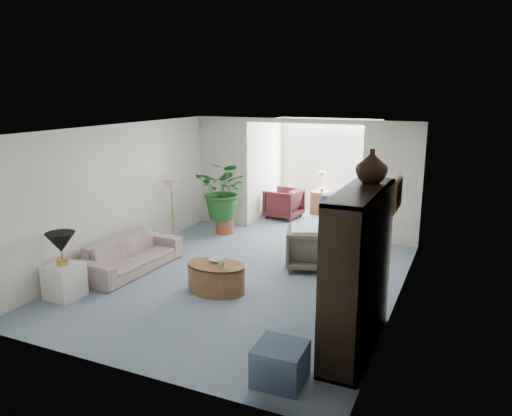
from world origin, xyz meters
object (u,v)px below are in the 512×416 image
at_px(sofa, 131,254).
at_px(sunroom_chair_blue, 343,209).
at_px(framed_picture, 398,194).
at_px(ottoman, 280,364).
at_px(coffee_cup, 221,264).
at_px(end_table, 64,281).
at_px(coffee_table, 216,278).
at_px(coffee_bowl, 216,260).
at_px(cabinet_urn, 372,166).
at_px(wingback_chair, 309,248).
at_px(plant_pot, 225,226).
at_px(table_lamp, 61,242).
at_px(floor_lamp, 171,185).
at_px(entertainment_cabinet, 358,271).
at_px(sunroom_chair_maroon, 284,203).
at_px(sunroom_table, 322,203).
at_px(side_table_dark, 352,254).

distance_m(sofa, sunroom_chair_blue, 5.19).
xyz_separation_m(framed_picture, ottoman, (-0.79, -2.37, -1.49)).
height_order(framed_picture, ottoman, framed_picture).
bearing_deg(coffee_cup, sunroom_chair_blue, 81.95).
distance_m(end_table, coffee_table, 2.30).
bearing_deg(sunroom_chair_blue, coffee_bowl, 176.36).
bearing_deg(coffee_cup, cabinet_urn, -5.32).
distance_m(coffee_bowl, wingback_chair, 1.83).
xyz_separation_m(coffee_bowl, wingback_chair, (1.06, 1.49, -0.11)).
relative_size(coffee_table, coffee_bowl, 4.53).
relative_size(cabinet_urn, ottoman, 0.78).
relative_size(end_table, ottoman, 0.99).
height_order(cabinet_urn, plant_pot, cabinet_urn).
relative_size(table_lamp, floor_lamp, 1.22).
bearing_deg(end_table, coffee_table, 29.77).
bearing_deg(plant_pot, coffee_cup, -63.13).
bearing_deg(framed_picture, ottoman, -108.44).
bearing_deg(entertainment_cabinet, floor_lamp, 149.82).
bearing_deg(table_lamp, sunroom_chair_maroon, 77.19).
distance_m(sunroom_chair_maroon, sunroom_table, 1.06).
relative_size(table_lamp, sunroom_chair_maroon, 0.55).
relative_size(coffee_bowl, side_table_dark, 0.39).
bearing_deg(entertainment_cabinet, cabinet_urn, 90.00).
xyz_separation_m(sunroom_chair_blue, sunroom_table, (-0.75, 0.75, -0.09)).
xyz_separation_m(floor_lamp, sunroom_chair_blue, (2.74, 3.00, -0.87)).
height_order(wingback_chair, entertainment_cabinet, entertainment_cabinet).
xyz_separation_m(framed_picture, plant_pot, (-3.99, 2.42, -1.54)).
xyz_separation_m(sofa, table_lamp, (-0.20, -1.35, 0.58)).
bearing_deg(cabinet_urn, plant_pot, 139.38).
height_order(wingback_chair, plant_pot, wingback_chair).
bearing_deg(coffee_bowl, wingback_chair, 54.68).
bearing_deg(ottoman, wingback_chair, 103.19).
bearing_deg(plant_pot, cabinet_urn, -40.62).
height_order(framed_picture, wingback_chair, framed_picture).
xyz_separation_m(floor_lamp, sunroom_table, (1.99, 3.75, -0.96)).
distance_m(sofa, coffee_cup, 1.98).
height_order(framed_picture, sunroom_chair_blue, framed_picture).
bearing_deg(coffee_table, ottoman, -45.89).
distance_m(coffee_table, sunroom_table, 5.44).
bearing_deg(plant_pot, sunroom_chair_maroon, 68.33).
relative_size(coffee_bowl, ottoman, 0.40).
bearing_deg(entertainment_cabinet, sunroom_chair_maroon, 119.06).
xyz_separation_m(wingback_chair, ottoman, (0.81, -3.46, -0.16)).
bearing_deg(coffee_cup, framed_picture, 13.67).
bearing_deg(plant_pot, sunroom_chair_blue, 38.79).
distance_m(sofa, sunroom_chair_maroon, 4.62).
distance_m(ottoman, sunroom_chair_blue, 6.64).
distance_m(side_table_dark, ottoman, 3.77).
bearing_deg(cabinet_urn, coffee_table, 172.64).
bearing_deg(coffee_table, table_lamp, -150.23).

